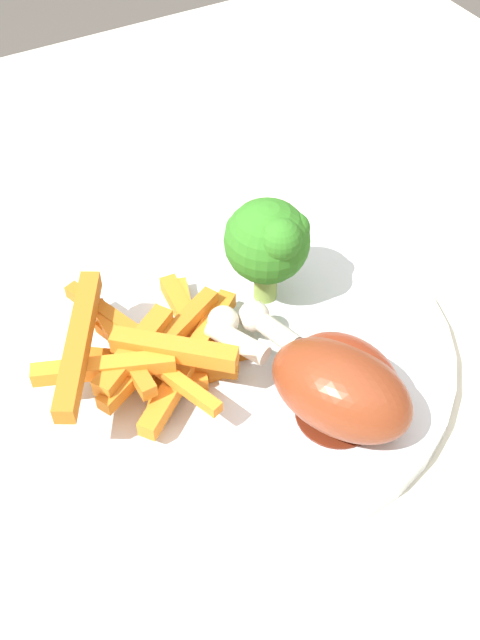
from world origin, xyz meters
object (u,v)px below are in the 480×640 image
chicken_drumstick_near (338,375)px  chicken_drumstick_far (334,386)px  dinner_plate (240,348)px  carrot_fries_pile (153,349)px  dining_table (251,488)px  broccoli_floret_front (268,241)px

chicken_drumstick_near → chicken_drumstick_far: (0.01, -0.01, 0.00)m
dinner_plate → carrot_fries_pile: 0.06m
dining_table → chicken_drumstick_near: (0.03, 0.04, 0.14)m
dinner_plate → broccoli_floret_front: bearing=127.3°
dining_table → chicken_drumstick_near: bearing=52.6°
broccoli_floret_front → chicken_drumstick_near: size_ratio=0.64×
carrot_fries_pile → dinner_plate: bearing=86.2°
dinner_plate → carrot_fries_pile: bearing=-93.8°
chicken_drumstick_near → dining_table: bearing=-127.4°
dining_table → carrot_fries_pile: bearing=-129.8°
dinner_plate → chicken_drumstick_near: size_ratio=2.27×
broccoli_floret_front → chicken_drumstick_near: broccoli_floret_front is taller
chicken_drumstick_near → carrot_fries_pile: bearing=-128.7°
dinner_plate → carrot_fries_pile: (-0.00, -0.06, 0.03)m
dining_table → dinner_plate: dinner_plate is taller
chicken_drumstick_far → chicken_drumstick_near: bearing=130.7°
broccoli_floret_front → carrot_fries_pile: bearing=-76.2°
dining_table → chicken_drumstick_far: bearing=40.5°
carrot_fries_pile → chicken_drumstick_far: bearing=46.0°
broccoli_floret_front → carrot_fries_pile: size_ratio=0.55×
dining_table → chicken_drumstick_far: 0.15m
dining_table → chicken_drumstick_near: chicken_drumstick_near is taller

